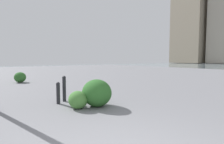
# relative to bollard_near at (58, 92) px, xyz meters

# --- Properties ---
(building_highrise) EXTENTS (11.53, 10.95, 40.25)m
(building_highrise) POSITION_rel_bollard_near_xyz_m (30.29, -63.49, 18.71)
(building_highrise) COLOR gray
(building_highrise) RESTS_ON ground
(bollard_near) EXTENTS (0.13, 0.13, 0.73)m
(bollard_near) POSITION_rel_bollard_near_xyz_m (0.00, 0.00, 0.00)
(bollard_near) COLOR #232328
(bollard_near) RESTS_ON ground
(bollard_mid) EXTENTS (0.13, 0.13, 0.90)m
(bollard_mid) POSITION_rel_bollard_near_xyz_m (0.21, -0.29, 0.09)
(bollard_mid) COLOR #232328
(bollard_mid) RESTS_ON ground
(shrub_low) EXTENTS (0.63, 0.56, 0.53)m
(shrub_low) POSITION_rel_bollard_near_xyz_m (-0.91, -0.27, -0.11)
(shrub_low) COLOR #477F38
(shrub_low) RESTS_ON ground
(shrub_round) EXTENTS (1.00, 0.90, 0.85)m
(shrub_round) POSITION_rel_bollard_near_xyz_m (-1.03, -0.86, 0.04)
(shrub_round) COLOR #2D6628
(shrub_round) RESTS_ON ground
(shrub_wide) EXTENTS (0.77, 0.70, 0.66)m
(shrub_wide) POSITION_rel_bollard_near_xyz_m (6.66, 0.01, -0.05)
(shrub_wide) COLOR #2D6628
(shrub_wide) RESTS_ON ground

